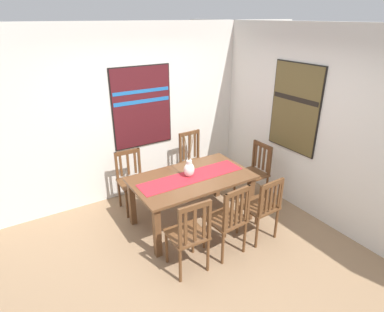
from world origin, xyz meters
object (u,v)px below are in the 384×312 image
(chair_4, at_px, (194,161))
(painting_on_back_wall, at_px, (142,107))
(chair_1, at_px, (262,206))
(chair_3, at_px, (229,219))
(painting_on_side_wall, at_px, (295,108))
(chair_2, at_px, (189,235))
(chair_5, at_px, (254,171))
(centerpiece_vase, at_px, (189,168))
(dining_table, at_px, (192,184))
(chair_0, at_px, (132,180))

(chair_4, xyz_separation_m, painting_on_back_wall, (-0.70, 0.41, 0.94))
(chair_1, xyz_separation_m, chair_3, (-0.55, -0.01, 0.02))
(painting_on_side_wall, bearing_deg, chair_3, -160.90)
(chair_2, bearing_deg, painting_on_back_wall, 79.23)
(chair_3, relative_size, chair_5, 1.03)
(centerpiece_vase, xyz_separation_m, chair_4, (0.58, 0.81, -0.34))
(dining_table, distance_m, chair_5, 1.18)
(centerpiece_vase, bearing_deg, painting_on_back_wall, 95.72)
(chair_5, xyz_separation_m, painting_on_side_wall, (0.43, -0.27, 1.03))
(dining_table, xyz_separation_m, chair_1, (0.58, -0.80, -0.13))
(chair_0, relative_size, chair_5, 0.96)
(dining_table, relative_size, painting_on_back_wall, 1.29)
(chair_0, bearing_deg, chair_3, -69.82)
(dining_table, height_order, chair_0, chair_0)
(chair_1, height_order, painting_on_back_wall, painting_on_back_wall)
(centerpiece_vase, distance_m, chair_4, 1.06)
(chair_4, relative_size, chair_5, 1.05)
(chair_0, relative_size, painting_on_back_wall, 0.72)
(chair_3, bearing_deg, chair_2, 179.74)
(dining_table, bearing_deg, chair_1, -54.43)
(chair_3, height_order, painting_on_back_wall, painting_on_back_wall)
(dining_table, bearing_deg, chair_2, -123.47)
(chair_3, height_order, chair_4, chair_4)
(chair_2, xyz_separation_m, chair_5, (1.71, 0.82, -0.00))
(centerpiece_vase, relative_size, painting_on_back_wall, 0.52)
(chair_4, distance_m, painting_on_back_wall, 1.24)
(chair_0, bearing_deg, chair_1, -54.49)
(chair_0, xyz_separation_m, chair_5, (1.75, -0.79, 0.02))
(chair_3, distance_m, painting_on_back_wall, 2.27)
(chair_5, bearing_deg, painting_on_side_wall, -32.42)
(painting_on_side_wall, bearing_deg, dining_table, 170.62)
(dining_table, height_order, painting_on_side_wall, painting_on_side_wall)
(centerpiece_vase, xyz_separation_m, chair_3, (0.05, -0.84, -0.34))
(chair_3, bearing_deg, chair_1, 1.00)
(painting_on_back_wall, bearing_deg, chair_3, -85.31)
(chair_2, bearing_deg, painting_on_side_wall, 14.29)
(chair_0, height_order, chair_2, chair_2)
(chair_3, bearing_deg, chair_0, 110.18)
(chair_3, xyz_separation_m, chair_4, (0.54, 1.66, -0.01))
(chair_4, bearing_deg, dining_table, -123.65)
(chair_0, xyz_separation_m, painting_on_back_wall, (0.42, 0.45, 0.97))
(centerpiece_vase, distance_m, chair_3, 0.91)
(dining_table, height_order, chair_5, chair_5)
(dining_table, height_order, chair_2, chair_2)
(chair_0, xyz_separation_m, painting_on_side_wall, (2.18, -1.06, 1.05))
(chair_5, bearing_deg, chair_2, -154.46)
(painting_on_side_wall, bearing_deg, painting_on_back_wall, 139.24)
(chair_3, bearing_deg, dining_table, 91.67)
(dining_table, distance_m, centerpiece_vase, 0.23)
(dining_table, distance_m, chair_4, 1.02)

